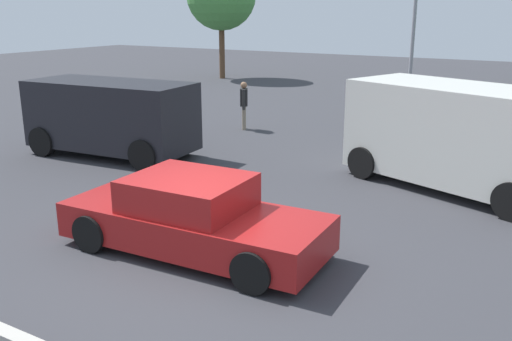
{
  "coord_description": "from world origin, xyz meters",
  "views": [
    {
      "loc": [
        5.01,
        -6.74,
        3.9
      ],
      "look_at": [
        -0.25,
        2.2,
        0.9
      ],
      "focal_mm": 39.53,
      "sensor_mm": 36.0,
      "label": 1
    }
  ],
  "objects_px": {
    "sedan_foreground": "(193,218)",
    "dog": "(84,206)",
    "van_white": "(459,134)",
    "pedestrian": "(244,101)",
    "suv_dark": "(111,116)"
  },
  "relations": [
    {
      "from": "pedestrian",
      "to": "suv_dark",
      "type": "bearing_deg",
      "value": -135.52
    },
    {
      "from": "sedan_foreground",
      "to": "dog",
      "type": "bearing_deg",
      "value": 173.07
    },
    {
      "from": "van_white",
      "to": "pedestrian",
      "type": "xyz_separation_m",
      "value": [
        -7.42,
        3.02,
        -0.3
      ]
    },
    {
      "from": "dog",
      "to": "van_white",
      "type": "xyz_separation_m",
      "value": [
        5.79,
        5.53,
        1.01
      ]
    },
    {
      "from": "sedan_foreground",
      "to": "suv_dark",
      "type": "height_order",
      "value": "suv_dark"
    },
    {
      "from": "suv_dark",
      "to": "pedestrian",
      "type": "relative_size",
      "value": 2.98
    },
    {
      "from": "van_white",
      "to": "sedan_foreground",
      "type": "bearing_deg",
      "value": -97.93
    },
    {
      "from": "van_white",
      "to": "dog",
      "type": "bearing_deg",
      "value": -116.64
    },
    {
      "from": "sedan_foreground",
      "to": "pedestrian",
      "type": "height_order",
      "value": "pedestrian"
    },
    {
      "from": "sedan_foreground",
      "to": "dog",
      "type": "xyz_separation_m",
      "value": [
        -2.79,
        0.21,
        -0.36
      ]
    },
    {
      "from": "sedan_foreground",
      "to": "suv_dark",
      "type": "relative_size",
      "value": 0.96
    },
    {
      "from": "van_white",
      "to": "suv_dark",
      "type": "xyz_separation_m",
      "value": [
        -8.69,
        -1.73,
        -0.13
      ]
    },
    {
      "from": "dog",
      "to": "suv_dark",
      "type": "bearing_deg",
      "value": -27.69
    },
    {
      "from": "suv_dark",
      "to": "van_white",
      "type": "bearing_deg",
      "value": 6.57
    },
    {
      "from": "pedestrian",
      "to": "dog",
      "type": "bearing_deg",
      "value": -109.69
    }
  ]
}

